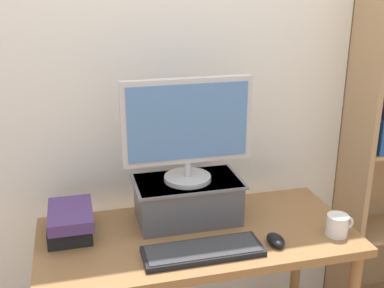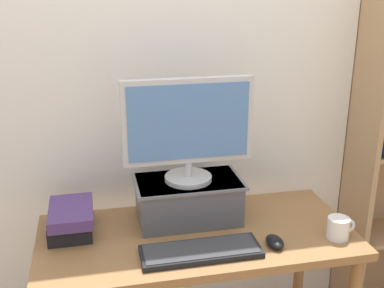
{
  "view_description": "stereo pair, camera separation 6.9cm",
  "coord_description": "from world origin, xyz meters",
  "px_view_note": "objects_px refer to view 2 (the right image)",
  "views": [
    {
      "loc": [
        -0.46,
        -1.68,
        1.77
      ],
      "look_at": [
        -0.01,
        0.05,
        1.14
      ],
      "focal_mm": 45.0,
      "sensor_mm": 36.0,
      "label": 1
    },
    {
      "loc": [
        -0.39,
        -1.7,
        1.77
      ],
      "look_at": [
        -0.01,
        0.05,
        1.14
      ],
      "focal_mm": 45.0,
      "sensor_mm": 36.0,
      "label": 2
    }
  ],
  "objects_px": {
    "keyboard": "(201,251)",
    "computer_mouse": "(275,242)",
    "computer_monitor": "(188,127)",
    "coffee_mug": "(339,228)",
    "book_stack": "(71,219)",
    "riser_box": "(188,199)",
    "desk": "(197,253)"
  },
  "relations": [
    {
      "from": "keyboard",
      "to": "computer_mouse",
      "type": "height_order",
      "value": "computer_mouse"
    },
    {
      "from": "computer_monitor",
      "to": "coffee_mug",
      "type": "bearing_deg",
      "value": -26.81
    },
    {
      "from": "computer_mouse",
      "to": "computer_monitor",
      "type": "bearing_deg",
      "value": 135.0
    },
    {
      "from": "computer_monitor",
      "to": "keyboard",
      "type": "relative_size",
      "value": 1.17
    },
    {
      "from": "computer_mouse",
      "to": "book_stack",
      "type": "relative_size",
      "value": 0.38
    },
    {
      "from": "riser_box",
      "to": "book_stack",
      "type": "height_order",
      "value": "riser_box"
    },
    {
      "from": "keyboard",
      "to": "coffee_mug",
      "type": "xyz_separation_m",
      "value": [
        0.57,
        0.0,
        0.03
      ]
    },
    {
      "from": "desk",
      "to": "riser_box",
      "type": "relative_size",
      "value": 2.84
    },
    {
      "from": "riser_box",
      "to": "keyboard",
      "type": "distance_m",
      "value": 0.3
    },
    {
      "from": "riser_box",
      "to": "computer_mouse",
      "type": "relative_size",
      "value": 4.37
    },
    {
      "from": "desk",
      "to": "riser_box",
      "type": "xyz_separation_m",
      "value": [
        -0.01,
        0.13,
        0.2
      ]
    },
    {
      "from": "desk",
      "to": "computer_mouse",
      "type": "xyz_separation_m",
      "value": [
        0.28,
        -0.16,
        0.12
      ]
    },
    {
      "from": "keyboard",
      "to": "coffee_mug",
      "type": "relative_size",
      "value": 3.92
    },
    {
      "from": "riser_box",
      "to": "computer_monitor",
      "type": "distance_m",
      "value": 0.32
    },
    {
      "from": "keyboard",
      "to": "computer_mouse",
      "type": "bearing_deg",
      "value": -0.59
    },
    {
      "from": "computer_mouse",
      "to": "coffee_mug",
      "type": "bearing_deg",
      "value": 0.76
    },
    {
      "from": "desk",
      "to": "keyboard",
      "type": "distance_m",
      "value": 0.19
    },
    {
      "from": "riser_box",
      "to": "desk",
      "type": "bearing_deg",
      "value": -85.46
    },
    {
      "from": "computer_monitor",
      "to": "computer_mouse",
      "type": "height_order",
      "value": "computer_monitor"
    },
    {
      "from": "computer_monitor",
      "to": "coffee_mug",
      "type": "xyz_separation_m",
      "value": [
        0.56,
        -0.28,
        -0.37
      ]
    },
    {
      "from": "riser_box",
      "to": "computer_mouse",
      "type": "xyz_separation_m",
      "value": [
        0.29,
        -0.29,
        -0.08
      ]
    },
    {
      "from": "computer_monitor",
      "to": "computer_mouse",
      "type": "relative_size",
      "value": 5.18
    },
    {
      "from": "desk",
      "to": "coffee_mug",
      "type": "relative_size",
      "value": 11.04
    },
    {
      "from": "riser_box",
      "to": "book_stack",
      "type": "bearing_deg",
      "value": -179.49
    },
    {
      "from": "coffee_mug",
      "to": "keyboard",
      "type": "bearing_deg",
      "value": -179.95
    },
    {
      "from": "desk",
      "to": "computer_monitor",
      "type": "bearing_deg",
      "value": 94.59
    },
    {
      "from": "riser_box",
      "to": "book_stack",
      "type": "xyz_separation_m",
      "value": [
        -0.49,
        -0.0,
        -0.04
      ]
    },
    {
      "from": "desk",
      "to": "computer_mouse",
      "type": "relative_size",
      "value": 12.43
    },
    {
      "from": "book_stack",
      "to": "keyboard",
      "type": "bearing_deg",
      "value": -30.07
    },
    {
      "from": "desk",
      "to": "book_stack",
      "type": "relative_size",
      "value": 4.69
    },
    {
      "from": "desk",
      "to": "computer_mouse",
      "type": "distance_m",
      "value": 0.34
    },
    {
      "from": "desk",
      "to": "book_stack",
      "type": "xyz_separation_m",
      "value": [
        -0.5,
        0.12,
        0.16
      ]
    }
  ]
}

